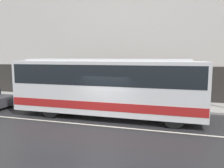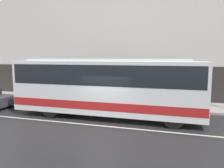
% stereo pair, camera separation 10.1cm
% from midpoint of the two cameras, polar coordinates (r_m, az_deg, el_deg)
% --- Properties ---
extents(ground_plane, '(60.00, 60.00, 0.00)m').
position_cam_midpoint_polar(ground_plane, '(11.39, -2.35, -10.89)').
color(ground_plane, '#262628').
extents(sidewalk, '(60.00, 3.18, 0.13)m').
position_cam_midpoint_polar(sidewalk, '(16.59, 3.91, -4.91)').
color(sidewalk, '#A09E99').
rests_on(sidewalk, ground_plane).
extents(building_facade, '(60.00, 0.35, 11.74)m').
position_cam_midpoint_polar(building_facade, '(18.05, 5.30, 13.93)').
color(building_facade, silver).
rests_on(building_facade, ground_plane).
extents(lane_stripe, '(54.00, 0.14, 0.01)m').
position_cam_midpoint_polar(lane_stripe, '(11.39, -2.35, -10.87)').
color(lane_stripe, beige).
rests_on(lane_stripe, ground_plane).
extents(transit_bus, '(10.92, 2.55, 3.40)m').
position_cam_midpoint_polar(transit_bus, '(12.70, -1.26, -0.16)').
color(transit_bus, white).
rests_on(transit_bus, ground_plane).
extents(pedestrian_waiting, '(0.36, 0.36, 1.70)m').
position_cam_midpoint_polar(pedestrian_waiting, '(16.82, 1.54, -1.75)').
color(pedestrian_waiting, navy).
rests_on(pedestrian_waiting, sidewalk).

